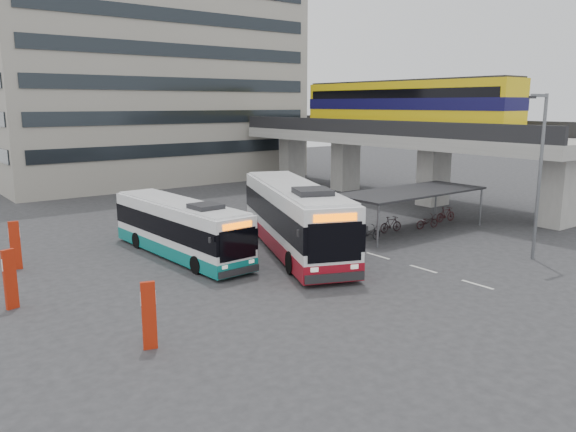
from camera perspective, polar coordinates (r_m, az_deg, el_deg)
ground at (r=28.13m, az=5.58°, el=-4.88°), size 120.00×120.00×0.00m
viaduct at (r=47.44m, az=11.19°, el=9.20°), size 8.00×32.00×9.68m
bike_shelter at (r=35.77m, az=12.30°, el=1.11°), size 10.00×4.00×2.54m
office_block at (r=61.02m, az=-14.15°, el=15.40°), size 30.00×15.00×25.00m
road_markings at (r=27.94m, az=13.58°, el=-5.25°), size 0.15×7.60×0.01m
bus_main at (r=30.18m, az=0.68°, el=-0.20°), size 7.64×13.12×3.86m
bus_teal at (r=29.72m, az=-10.92°, el=-1.28°), size 2.76×10.62×3.11m
pedestrian at (r=29.41m, az=-8.74°, el=-2.53°), size 0.71×0.73×1.69m
lamp_post at (r=30.57m, az=24.16°, el=4.55°), size 1.46×0.24×8.32m
sign_totem_south at (r=18.85m, az=-13.95°, el=-9.68°), size 0.49×0.27×2.28m
sign_totem_mid at (r=24.23m, az=-26.40°, el=-5.69°), size 0.51×0.27×2.38m
sign_totem_north at (r=29.85m, az=-25.97°, el=-2.62°), size 0.51×0.26×2.36m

